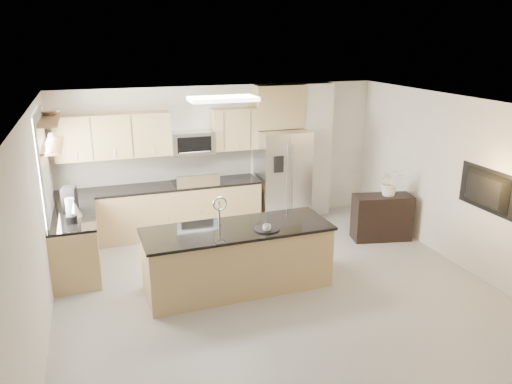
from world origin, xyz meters
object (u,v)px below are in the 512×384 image
object	(u,v)px
bowl	(49,111)
range	(196,206)
coffee_maker	(70,200)
platter	(267,229)
kettle	(75,209)
television	(482,190)
blender	(71,212)
flower_vase	(391,175)
island	(237,258)
refrigerator	(282,177)
cup	(267,228)
credenza	(382,217)
microwave	(192,143)

from	to	relation	value
bowl	range	bearing A→B (deg)	14.50
range	coffee_maker	distance (m)	2.37
range	platter	xyz separation A→B (m)	(0.47, -2.52, 0.45)
kettle	television	bearing A→B (deg)	-19.44
blender	flower_vase	xyz separation A→B (m)	(5.19, -0.01, 0.09)
island	refrigerator	bearing A→B (deg)	54.18
range	television	world-z (taller)	television
island	cup	xyz separation A→B (m)	(0.35, -0.26, 0.50)
platter	bowl	distance (m)	3.65
television	bowl	bearing A→B (deg)	66.22
kettle	television	world-z (taller)	television
range	kettle	bearing A→B (deg)	-150.04
cup	flower_vase	size ratio (longest dim) A/B	0.17
refrigerator	bowl	world-z (taller)	bowl
cup	coffee_maker	world-z (taller)	coffee_maker
kettle	television	xyz separation A→B (m)	(5.54, -1.95, 0.32)
refrigerator	television	size ratio (longest dim) A/B	1.65
credenza	bowl	size ratio (longest dim) A/B	2.56
range	flower_vase	world-z (taller)	flower_vase
range	television	bearing A→B (deg)	-41.64
cup	microwave	bearing A→B (deg)	99.38
refrigerator	blender	xyz separation A→B (m)	(-3.73, -1.38, 0.19)
blender	island	bearing A→B (deg)	-22.43
microwave	flower_vase	xyz separation A→B (m)	(3.11, -1.56, -0.47)
credenza	coffee_maker	bearing A→B (deg)	-173.87
refrigerator	blender	bearing A→B (deg)	-159.69
credenza	bowl	bearing A→B (deg)	-177.21
coffee_maker	bowl	bearing A→B (deg)	115.29
platter	television	xyz separation A→B (m)	(3.04, -0.60, 0.43)
range	credenza	size ratio (longest dim) A/B	1.14
kettle	flower_vase	size ratio (longest dim) A/B	0.35
refrigerator	cup	distance (m)	2.81
credenza	coffee_maker	distance (m)	5.18
credenza	blender	distance (m)	5.13
platter	television	bearing A→B (deg)	-11.11
kettle	coffee_maker	size ratio (longest dim) A/B	0.69
microwave	coffee_maker	size ratio (longest dim) A/B	2.05
refrigerator	credenza	bearing A→B (deg)	-45.38
bowl	cup	bearing A→B (deg)	-36.58
range	refrigerator	world-z (taller)	refrigerator
credenza	kettle	distance (m)	5.08
refrigerator	range	bearing A→B (deg)	178.40
platter	blender	world-z (taller)	blender
refrigerator	bowl	xyz separation A→B (m)	(-3.91, -0.54, 1.50)
credenza	blender	bearing A→B (deg)	-168.07
island	television	world-z (taller)	television
coffee_maker	bowl	distance (m)	1.34
platter	coffee_maker	distance (m)	3.03
microwave	credenza	distance (m)	3.60
refrigerator	blender	distance (m)	3.99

